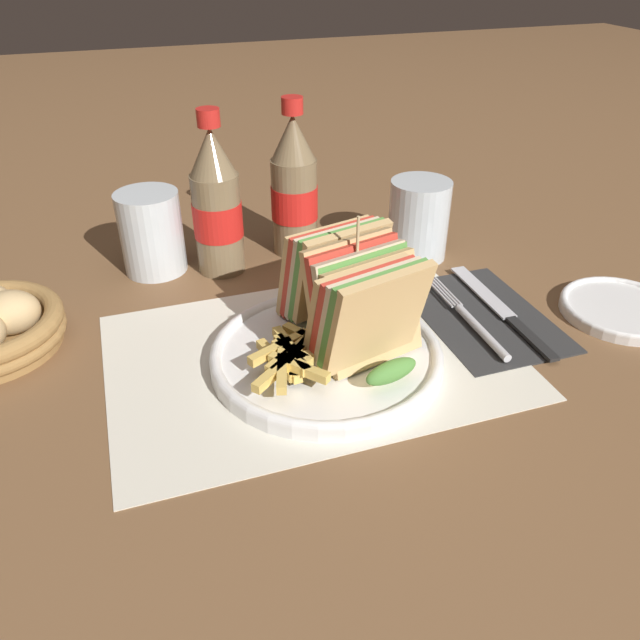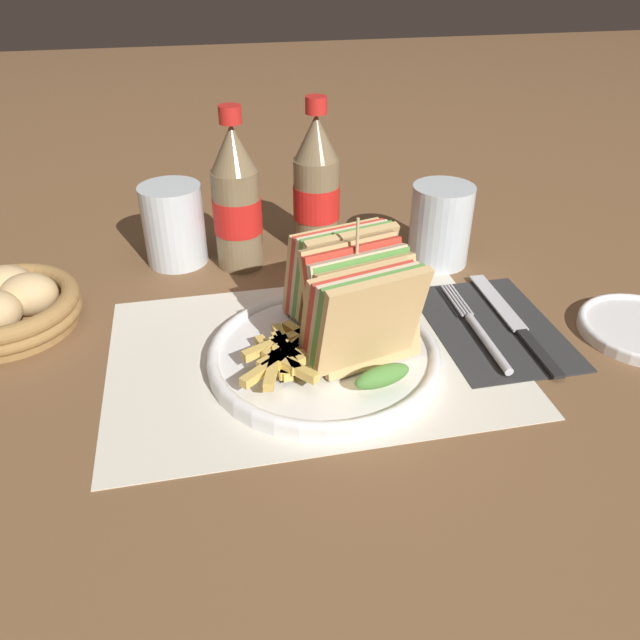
{
  "view_description": "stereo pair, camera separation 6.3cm",
  "coord_description": "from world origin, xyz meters",
  "px_view_note": "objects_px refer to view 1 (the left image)",
  "views": [
    {
      "loc": [
        -0.16,
        -0.47,
        0.38
      ],
      "look_at": [
        0.01,
        0.03,
        0.04
      ],
      "focal_mm": 35.0,
      "sensor_mm": 36.0,
      "label": 1
    },
    {
      "loc": [
        -0.1,
        -0.49,
        0.38
      ],
      "look_at": [
        0.01,
        0.03,
        0.04
      ],
      "focal_mm": 35.0,
      "sensor_mm": 36.0,
      "label": 2
    }
  ],
  "objects_px": {
    "side_saucer": "(621,308)",
    "club_sandwich": "(354,296)",
    "coke_bottle_far": "(294,189)",
    "coke_bottle_near": "(217,205)",
    "knife": "(502,310)",
    "plate_main": "(326,355)",
    "glass_far": "(152,237)",
    "fork": "(472,321)",
    "glass_near": "(419,220)"
  },
  "relations": [
    {
      "from": "coke_bottle_near",
      "to": "coke_bottle_far",
      "type": "relative_size",
      "value": 1.0
    },
    {
      "from": "glass_far",
      "to": "side_saucer",
      "type": "bearing_deg",
      "value": -29.74
    },
    {
      "from": "fork",
      "to": "knife",
      "type": "distance_m",
      "value": 0.05
    },
    {
      "from": "plate_main",
      "to": "glass_near",
      "type": "distance_m",
      "value": 0.28
    },
    {
      "from": "club_sandwich",
      "to": "knife",
      "type": "distance_m",
      "value": 0.2
    },
    {
      "from": "plate_main",
      "to": "club_sandwich",
      "type": "bearing_deg",
      "value": 15.43
    },
    {
      "from": "plate_main",
      "to": "coke_bottle_far",
      "type": "relative_size",
      "value": 1.16
    },
    {
      "from": "glass_near",
      "to": "glass_far",
      "type": "xyz_separation_m",
      "value": [
        -0.33,
        0.07,
        -0.01
      ]
    },
    {
      "from": "club_sandwich",
      "to": "knife",
      "type": "bearing_deg",
      "value": 4.77
    },
    {
      "from": "fork",
      "to": "knife",
      "type": "bearing_deg",
      "value": 18.02
    },
    {
      "from": "plate_main",
      "to": "knife",
      "type": "relative_size",
      "value": 1.12
    },
    {
      "from": "knife",
      "to": "club_sandwich",
      "type": "bearing_deg",
      "value": -173.92
    },
    {
      "from": "glass_near",
      "to": "knife",
      "type": "bearing_deg",
      "value": -80.86
    },
    {
      "from": "club_sandwich",
      "to": "glass_near",
      "type": "distance_m",
      "value": 0.24
    },
    {
      "from": "fork",
      "to": "glass_far",
      "type": "height_order",
      "value": "glass_far"
    },
    {
      "from": "fork",
      "to": "coke_bottle_far",
      "type": "bearing_deg",
      "value": 118.51
    },
    {
      "from": "coke_bottle_far",
      "to": "glass_far",
      "type": "height_order",
      "value": "coke_bottle_far"
    },
    {
      "from": "club_sandwich",
      "to": "glass_far",
      "type": "distance_m",
      "value": 0.31
    },
    {
      "from": "plate_main",
      "to": "glass_near",
      "type": "bearing_deg",
      "value": 44.72
    },
    {
      "from": "fork",
      "to": "coke_bottle_near",
      "type": "distance_m",
      "value": 0.33
    },
    {
      "from": "fork",
      "to": "side_saucer",
      "type": "bearing_deg",
      "value": -7.83
    },
    {
      "from": "plate_main",
      "to": "glass_far",
      "type": "xyz_separation_m",
      "value": [
        -0.14,
        0.26,
        0.03
      ]
    },
    {
      "from": "knife",
      "to": "coke_bottle_far",
      "type": "distance_m",
      "value": 0.3
    },
    {
      "from": "knife",
      "to": "glass_near",
      "type": "distance_m",
      "value": 0.18
    },
    {
      "from": "plate_main",
      "to": "glass_far",
      "type": "height_order",
      "value": "glass_far"
    },
    {
      "from": "knife",
      "to": "side_saucer",
      "type": "bearing_deg",
      "value": -16.86
    },
    {
      "from": "side_saucer",
      "to": "club_sandwich",
      "type": "bearing_deg",
      "value": 175.2
    },
    {
      "from": "glass_near",
      "to": "glass_far",
      "type": "relative_size",
      "value": 1.0
    },
    {
      "from": "coke_bottle_near",
      "to": "side_saucer",
      "type": "relative_size",
      "value": 1.52
    },
    {
      "from": "club_sandwich",
      "to": "coke_bottle_far",
      "type": "distance_m",
      "value": 0.25
    },
    {
      "from": "fork",
      "to": "glass_near",
      "type": "distance_m",
      "value": 0.19
    },
    {
      "from": "coke_bottle_near",
      "to": "glass_near",
      "type": "height_order",
      "value": "coke_bottle_near"
    },
    {
      "from": "fork",
      "to": "side_saucer",
      "type": "relative_size",
      "value": 1.29
    },
    {
      "from": "fork",
      "to": "glass_far",
      "type": "xyz_separation_m",
      "value": [
        -0.31,
        0.25,
        0.04
      ]
    },
    {
      "from": "plate_main",
      "to": "glass_far",
      "type": "relative_size",
      "value": 2.27
    },
    {
      "from": "coke_bottle_near",
      "to": "glass_near",
      "type": "distance_m",
      "value": 0.26
    },
    {
      "from": "knife",
      "to": "coke_bottle_near",
      "type": "relative_size",
      "value": 1.03
    },
    {
      "from": "club_sandwich",
      "to": "fork",
      "type": "xyz_separation_m",
      "value": [
        0.14,
        0.0,
        -0.06
      ]
    },
    {
      "from": "fork",
      "to": "knife",
      "type": "xyz_separation_m",
      "value": [
        0.05,
        0.01,
        -0.0
      ]
    },
    {
      "from": "plate_main",
      "to": "glass_far",
      "type": "distance_m",
      "value": 0.3
    },
    {
      "from": "plate_main",
      "to": "club_sandwich",
      "type": "distance_m",
      "value": 0.07
    },
    {
      "from": "side_saucer",
      "to": "plate_main",
      "type": "bearing_deg",
      "value": 177.05
    },
    {
      "from": "knife",
      "to": "glass_near",
      "type": "height_order",
      "value": "glass_near"
    },
    {
      "from": "coke_bottle_far",
      "to": "side_saucer",
      "type": "relative_size",
      "value": 1.52
    },
    {
      "from": "coke_bottle_near",
      "to": "side_saucer",
      "type": "height_order",
      "value": "coke_bottle_near"
    },
    {
      "from": "knife",
      "to": "glass_far",
      "type": "distance_m",
      "value": 0.43
    },
    {
      "from": "coke_bottle_far",
      "to": "fork",
      "type": "bearing_deg",
      "value": -62.8
    },
    {
      "from": "club_sandwich",
      "to": "fork",
      "type": "distance_m",
      "value": 0.15
    },
    {
      "from": "plate_main",
      "to": "glass_near",
      "type": "xyz_separation_m",
      "value": [
        0.19,
        0.19,
        0.04
      ]
    },
    {
      "from": "fork",
      "to": "plate_main",
      "type": "bearing_deg",
      "value": -175.27
    }
  ]
}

